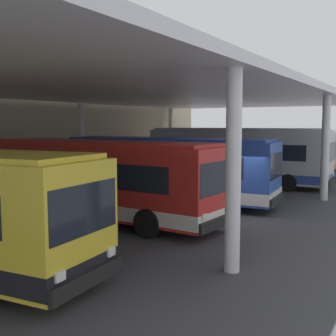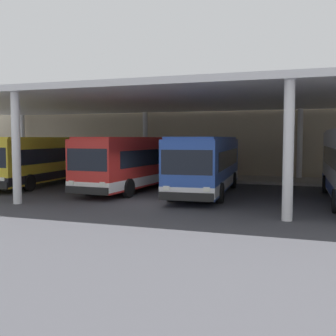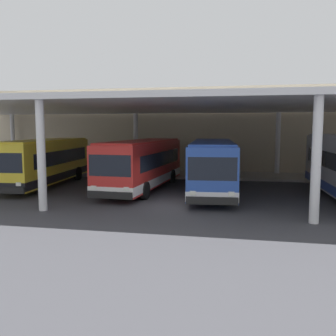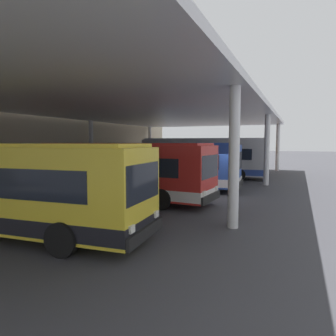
{
  "view_description": "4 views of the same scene",
  "coord_description": "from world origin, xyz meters",
  "views": [
    {
      "loc": [
        -16.54,
        -6.6,
        3.85
      ],
      "look_at": [
        2.19,
        4.3,
        1.63
      ],
      "focal_mm": 46.43,
      "sensor_mm": 36.0,
      "label": 1
    },
    {
      "loc": [
        6.97,
        -18.51,
        3.12
      ],
      "look_at": [
        -0.75,
        3.71,
        1.4
      ],
      "focal_mm": 44.13,
      "sensor_mm": 36.0,
      "label": 2
    },
    {
      "loc": [
        3.1,
        -18.28,
        3.94
      ],
      "look_at": [
        -1.31,
        3.96,
        1.47
      ],
      "focal_mm": 39.06,
      "sensor_mm": 36.0,
      "label": 3
    },
    {
      "loc": [
        -17.38,
        -4.7,
        3.21
      ],
      "look_at": [
        2.3,
        3.84,
        1.38
      ],
      "focal_mm": 32.31,
      "sensor_mm": 36.0,
      "label": 4
    }
  ],
  "objects": [
    {
      "name": "bench_waiting",
      "position": [
        -3.79,
        11.82,
        0.66
      ],
      "size": [
        1.8,
        0.45,
        0.92
      ],
      "color": "brown",
      "rests_on": "platform_kerb"
    },
    {
      "name": "platform_kerb",
      "position": [
        0.0,
        11.75,
        0.09
      ],
      "size": [
        42.0,
        4.5,
        0.18
      ],
      "primitive_type": "cube",
      "color": "#A39E93",
      "rests_on": "ground"
    },
    {
      "name": "bus_middle_bay",
      "position": [
        1.46,
        3.89,
        1.66
      ],
      "size": [
        3.29,
        10.69,
        3.17
      ],
      "color": "#284CA8",
      "rests_on": "ground"
    },
    {
      "name": "station_building_facade",
      "position": [
        0.0,
        15.0,
        3.79
      ],
      "size": [
        48.0,
        1.6,
        7.58
      ],
      "primitive_type": "cube",
      "color": "#C1B293",
      "rests_on": "ground"
    },
    {
      "name": "trash_bin",
      "position": [
        -6.39,
        11.49,
        0.68
      ],
      "size": [
        0.52,
        0.52,
        0.98
      ],
      "color": "#236638",
      "rests_on": "platform_kerb"
    },
    {
      "name": "ground_plane",
      "position": [
        0.0,
        0.0,
        0.0
      ],
      "size": [
        200.0,
        200.0,
        0.0
      ],
      "primitive_type": "plane",
      "color": "#3D3D42"
    },
    {
      "name": "bus_second_bay",
      "position": [
        -3.05,
        4.36,
        1.66
      ],
      "size": [
        3.18,
        10.67,
        3.17
      ],
      "color": "red",
      "rests_on": "ground"
    },
    {
      "name": "bus_nearest_bay",
      "position": [
        -10.05,
        4.61,
        1.66
      ],
      "size": [
        3.33,
        10.69,
        3.17
      ],
      "color": "yellow",
      "rests_on": "ground"
    },
    {
      "name": "canopy_shelter",
      "position": [
        0.0,
        5.5,
        5.31
      ],
      "size": [
        40.0,
        17.0,
        5.55
      ],
      "color": "silver",
      "rests_on": "ground"
    }
  ]
}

